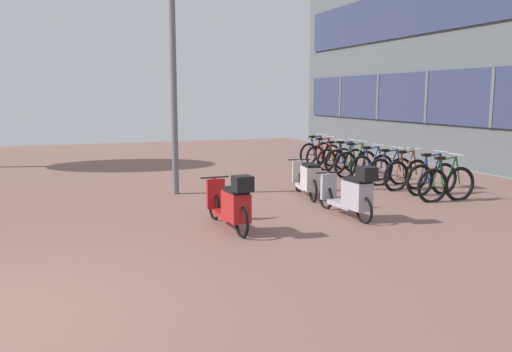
% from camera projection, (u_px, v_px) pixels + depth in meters
% --- Properties ---
extents(ground, '(21.00, 40.00, 0.13)m').
position_uv_depth(ground, '(127.00, 308.00, 5.63)').
color(ground, '#2B3132').
extents(bicycle_rack_00, '(1.43, 0.48, 1.02)m').
position_uv_depth(bicycle_rack_00, '(446.00, 184.00, 11.17)').
color(bicycle_rack_00, black).
rests_on(bicycle_rack_00, ground).
extents(bicycle_rack_01, '(1.39, 0.48, 1.00)m').
position_uv_depth(bicycle_rack_01, '(432.00, 179.00, 11.91)').
color(bicycle_rack_01, black).
rests_on(bicycle_rack_01, ground).
extents(bicycle_rack_02, '(1.36, 0.48, 1.01)m').
position_uv_depth(bicycle_rack_02, '(406.00, 175.00, 12.53)').
color(bicycle_rack_02, black).
rests_on(bicycle_rack_02, ground).
extents(bicycle_rack_03, '(1.31, 0.48, 0.96)m').
position_uv_depth(bicycle_rack_03, '(390.00, 171.00, 13.22)').
color(bicycle_rack_03, black).
rests_on(bicycle_rack_03, ground).
extents(bicycle_rack_04, '(1.36, 0.48, 0.97)m').
position_uv_depth(bicycle_rack_04, '(372.00, 167.00, 13.86)').
color(bicycle_rack_04, black).
rests_on(bicycle_rack_04, ground).
extents(bicycle_rack_05, '(1.40, 0.48, 1.01)m').
position_uv_depth(bicycle_rack_05, '(356.00, 164.00, 14.52)').
color(bicycle_rack_05, black).
rests_on(bicycle_rack_05, ground).
extents(bicycle_rack_06, '(1.36, 0.48, 0.99)m').
position_uv_depth(bicycle_rack_06, '(345.00, 161.00, 15.22)').
color(bicycle_rack_06, black).
rests_on(bicycle_rack_06, ground).
extents(bicycle_rack_07, '(1.28, 0.48, 0.93)m').
position_uv_depth(bicycle_rack_07, '(335.00, 159.00, 15.91)').
color(bicycle_rack_07, black).
rests_on(bicycle_rack_07, ground).
extents(bicycle_rack_08, '(1.35, 0.47, 0.98)m').
position_uv_depth(bicycle_rack_08, '(324.00, 156.00, 16.58)').
color(bicycle_rack_08, black).
rests_on(bicycle_rack_08, ground).
extents(bicycle_rack_09, '(1.33, 0.51, 0.99)m').
position_uv_depth(bicycle_rack_09, '(316.00, 153.00, 17.28)').
color(bicycle_rack_09, black).
rests_on(bicycle_rack_09, ground).
extents(scooter_near, '(0.52, 1.87, 1.00)m').
position_uv_depth(scooter_near, '(232.00, 204.00, 8.68)').
color(scooter_near, black).
rests_on(scooter_near, ground).
extents(scooter_mid, '(0.52, 1.82, 1.01)m').
position_uv_depth(scooter_mid, '(352.00, 193.00, 9.59)').
color(scooter_mid, black).
rests_on(scooter_mid, ground).
extents(scooter_far, '(0.63, 1.74, 0.79)m').
position_uv_depth(scooter_far, '(308.00, 179.00, 11.52)').
color(scooter_far, black).
rests_on(scooter_far, ground).
extents(lamp_post, '(0.20, 0.52, 5.83)m').
position_uv_depth(lamp_post, '(173.00, 46.00, 11.56)').
color(lamp_post, slate).
rests_on(lamp_post, ground).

